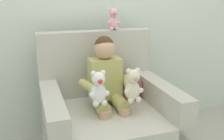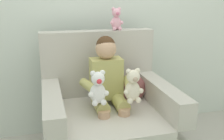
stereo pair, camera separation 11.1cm
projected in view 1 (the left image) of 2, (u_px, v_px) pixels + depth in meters
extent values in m
cube|color=silver|center=(87.00, 1.00, 2.50)|extent=(6.00, 0.10, 2.60)
cube|color=beige|center=(111.00, 121.00, 2.08)|extent=(0.74, 0.79, 0.12)
cube|color=#BCB7AD|center=(95.00, 63.00, 2.40)|extent=(1.02, 0.14, 0.59)
cube|color=#BCB7AD|center=(53.00, 109.00, 1.90)|extent=(0.14, 0.79, 0.20)
cube|color=#BCB7AD|center=(162.00, 95.00, 2.16)|extent=(0.14, 0.79, 0.20)
cube|color=tan|center=(105.00, 78.00, 2.20)|extent=(0.26, 0.16, 0.34)
sphere|color=tan|center=(105.00, 49.00, 2.13)|extent=(0.17, 0.17, 0.17)
sphere|color=#472D19|center=(104.00, 46.00, 2.13)|extent=(0.16, 0.16, 0.16)
cylinder|color=tan|center=(100.00, 104.00, 2.10)|extent=(0.11, 0.26, 0.11)
cylinder|color=tan|center=(105.00, 129.00, 2.02)|extent=(0.09, 0.09, 0.30)
cylinder|color=tan|center=(119.00, 102.00, 2.15)|extent=(0.11, 0.26, 0.11)
cylinder|color=tan|center=(124.00, 126.00, 2.07)|extent=(0.09, 0.09, 0.30)
cylinder|color=tan|center=(90.00, 87.00, 2.04)|extent=(0.13, 0.27, 0.07)
cylinder|color=tan|center=(128.00, 83.00, 2.14)|extent=(0.13, 0.27, 0.07)
ellipsoid|color=silver|center=(132.00, 91.00, 2.02)|extent=(0.12, 0.10, 0.16)
sphere|color=silver|center=(133.00, 76.00, 1.97)|extent=(0.10, 0.10, 0.10)
sphere|color=tan|center=(136.00, 79.00, 1.93)|extent=(0.04, 0.04, 0.04)
sphere|color=silver|center=(129.00, 71.00, 1.96)|extent=(0.04, 0.04, 0.04)
sphere|color=silver|center=(127.00, 92.00, 1.97)|extent=(0.04, 0.04, 0.04)
sphere|color=silver|center=(131.00, 100.00, 1.98)|extent=(0.04, 0.04, 0.04)
sphere|color=silver|center=(138.00, 70.00, 1.98)|extent=(0.04, 0.04, 0.04)
sphere|color=silver|center=(141.00, 90.00, 2.00)|extent=(0.04, 0.04, 0.04)
sphere|color=silver|center=(139.00, 99.00, 2.00)|extent=(0.04, 0.04, 0.04)
ellipsoid|color=white|center=(98.00, 94.00, 1.96)|extent=(0.12, 0.10, 0.16)
sphere|color=white|center=(98.00, 79.00, 1.92)|extent=(0.10, 0.10, 0.10)
sphere|color=#DB333D|center=(100.00, 82.00, 1.88)|extent=(0.04, 0.04, 0.04)
sphere|color=white|center=(93.00, 74.00, 1.90)|extent=(0.04, 0.04, 0.04)
sphere|color=white|center=(92.00, 95.00, 1.91)|extent=(0.04, 0.04, 0.04)
sphere|color=white|center=(96.00, 104.00, 1.92)|extent=(0.04, 0.04, 0.04)
sphere|color=white|center=(103.00, 73.00, 1.92)|extent=(0.04, 0.04, 0.04)
sphere|color=white|center=(107.00, 93.00, 1.94)|extent=(0.04, 0.04, 0.04)
sphere|color=white|center=(104.00, 103.00, 1.94)|extent=(0.04, 0.04, 0.04)
ellipsoid|color=#EAA8BC|center=(113.00, 23.00, 2.36)|extent=(0.09, 0.08, 0.12)
sphere|color=#EAA8BC|center=(113.00, 13.00, 2.32)|extent=(0.08, 0.08, 0.08)
sphere|color=#CC6684|center=(115.00, 14.00, 2.29)|extent=(0.03, 0.03, 0.03)
sphere|color=#EAA8BC|center=(110.00, 9.00, 2.31)|extent=(0.03, 0.03, 0.03)
sphere|color=#EAA8BC|center=(109.00, 23.00, 2.32)|extent=(0.03, 0.03, 0.03)
sphere|color=#EAA8BC|center=(112.00, 29.00, 2.33)|extent=(0.03, 0.03, 0.03)
sphere|color=#EAA8BC|center=(116.00, 9.00, 2.33)|extent=(0.03, 0.03, 0.03)
sphere|color=#EAA8BC|center=(119.00, 23.00, 2.35)|extent=(0.03, 0.03, 0.03)
sphere|color=#EAA8BC|center=(117.00, 28.00, 2.34)|extent=(0.03, 0.03, 0.03)
ellipsoid|color=#8C4C4C|center=(129.00, 88.00, 2.33)|extent=(0.27, 0.15, 0.26)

